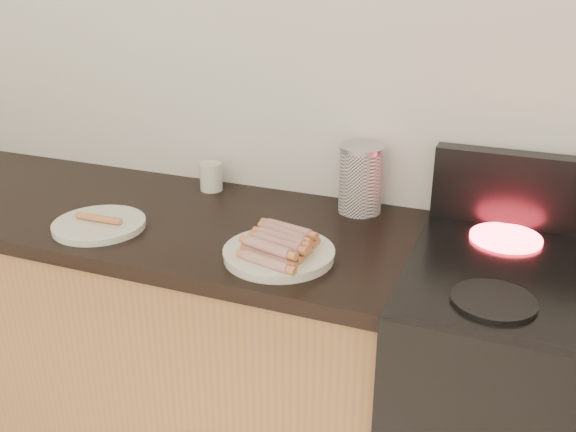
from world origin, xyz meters
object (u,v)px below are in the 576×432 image
at_px(mug, 211,177).
at_px(canister, 361,179).
at_px(main_plate, 279,255).
at_px(side_plate, 99,225).

bearing_deg(mug, canister, 0.00).
xyz_separation_m(main_plate, mug, (-0.38, 0.37, 0.03)).
bearing_deg(side_plate, mug, 68.82).
distance_m(side_plate, canister, 0.73).
bearing_deg(canister, mug, 180.00).
height_order(side_plate, canister, canister).
bearing_deg(mug, main_plate, -44.08).
distance_m(side_plate, mug, 0.40).
height_order(side_plate, mug, mug).
bearing_deg(main_plate, mug, 135.92).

